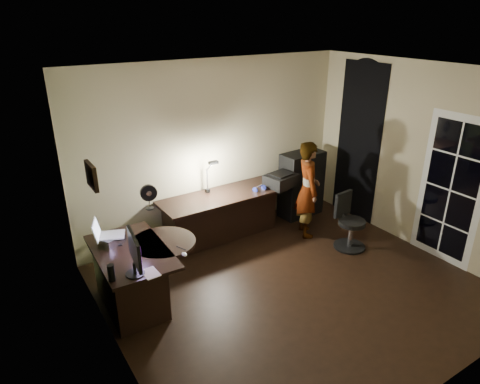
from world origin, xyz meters
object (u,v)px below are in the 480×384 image
desk_right (223,217)px  office_chair (352,222)px  person (308,189)px  cabinet (301,184)px  monitor (134,261)px  desk_left (134,277)px

desk_right → office_chair: bearing=-42.0°
person → cabinet: bearing=-9.1°
desk_right → person: bearing=-26.7°
cabinet → monitor: cabinet is taller
office_chair → person: person is taller
desk_left → person: (2.92, 0.27, 0.39)m
desk_right → monitor: 2.36m
monitor → person: (3.05, 0.76, -0.14)m
desk_right → office_chair: 1.95m
monitor → desk_right: bearing=43.7°
desk_right → monitor: monitor is taller
cabinet → office_chair: size_ratio=1.34×
cabinet → desk_left: bearing=-169.3°
desk_left → cabinet: 3.43m
desk_left → monitor: (-0.13, -0.49, 0.54)m
desk_left → cabinet: bearing=16.3°
cabinet → office_chair: (-0.12, -1.31, -0.14)m
desk_left → cabinet: (3.31, 0.87, 0.19)m
cabinet → monitor: bearing=-162.4°
monitor → person: person is taller
desk_right → monitor: bearing=-144.8°
desk_left → person: person is taller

